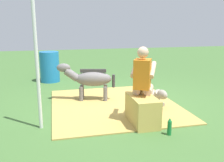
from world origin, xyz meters
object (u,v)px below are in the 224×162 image
object	(u,v)px
pony_lying	(146,93)
pony_standing	(89,79)
water_barrel	(50,67)
tent_pole_left	(37,64)
person_seated	(143,80)
soda_bottle	(169,127)
hay_bale	(142,110)

from	to	relation	value
pony_lying	pony_standing	bearing A→B (deg)	76.04
water_barrel	tent_pole_left	xyz separation A→B (m)	(-3.60, 0.14, 0.66)
pony_lying	water_barrel	world-z (taller)	water_barrel
person_seated	soda_bottle	bearing A→B (deg)	-163.10
person_seated	water_barrel	world-z (taller)	person_seated
pony_standing	water_barrel	distance (m)	2.41
hay_bale	soda_bottle	world-z (taller)	hay_bale
pony_standing	tent_pole_left	size ratio (longest dim) A/B	0.59
hay_bale	tent_pole_left	distance (m)	1.99
person_seated	water_barrel	size ratio (longest dim) A/B	1.49
hay_bale	soda_bottle	distance (m)	0.62
pony_standing	tent_pole_left	xyz separation A→B (m)	(-1.37, 1.06, 0.60)
person_seated	pony_lying	xyz separation A→B (m)	(1.12, -0.51, -0.59)
person_seated	water_barrel	bearing A→B (deg)	24.87
water_barrel	soda_bottle	bearing A→B (deg)	-156.36
pony_standing	pony_lying	distance (m)	1.37
soda_bottle	water_barrel	xyz separation A→B (m)	(4.37, 1.91, 0.32)
hay_bale	water_barrel	size ratio (longest dim) A/B	0.83
hay_bale	pony_lying	size ratio (longest dim) A/B	0.57
pony_lying	tent_pole_left	distance (m)	2.74
pony_standing	water_barrel	size ratio (longest dim) A/B	1.42
soda_bottle	pony_lying	bearing A→B (deg)	-9.22
hay_bale	tent_pole_left	bearing A→B (deg)	82.98
soda_bottle	water_barrel	size ratio (longest dim) A/B	0.32
soda_bottle	tent_pole_left	bearing A→B (deg)	69.38
hay_bale	pony_lying	world-z (taller)	hay_bale
hay_bale	pony_standing	size ratio (longest dim) A/B	0.59
hay_bale	person_seated	distance (m)	0.55
water_barrel	tent_pole_left	size ratio (longest dim) A/B	0.41
pony_lying	tent_pole_left	size ratio (longest dim) A/B	0.60
pony_lying	water_barrel	size ratio (longest dim) A/B	1.46
soda_bottle	hay_bale	bearing A→B (deg)	26.03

